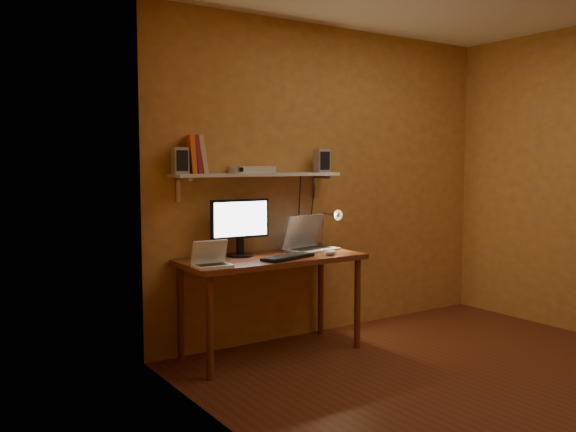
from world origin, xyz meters
TOP-DOWN VIEW (x-y plane):
  - room at (0.00, 0.00)m, footprint 3.44×3.24m
  - desk at (-0.81, 1.28)m, footprint 1.40×0.60m
  - wall_shelf at (-0.81, 1.47)m, footprint 1.40×0.25m
  - monitor at (-0.99, 1.43)m, footprint 0.48×0.21m
  - laptop at (-0.39, 1.40)m, footprint 0.45×0.37m
  - netbook at (-1.39, 1.12)m, footprint 0.26×0.19m
  - keyboard at (-0.76, 1.13)m, footprint 0.47×0.27m
  - mouse at (-0.39, 1.10)m, footprint 0.12×0.09m
  - desk_lamp at (-0.15, 1.41)m, footprint 0.09×0.23m
  - speaker_left at (-1.45, 1.48)m, footprint 0.12×0.12m
  - speaker_right at (-0.20, 1.47)m, footprint 0.12×0.12m
  - books at (-1.31, 1.50)m, footprint 0.19×0.20m
  - shelf_camera at (-1.00, 1.41)m, footprint 0.10×0.06m
  - router at (-0.86, 1.47)m, footprint 0.36×0.28m

SIDE VIEW (x-z plane):
  - desk at x=-0.81m, z-range 0.29..1.04m
  - keyboard at x=-0.76m, z-range 0.75..0.77m
  - mouse at x=-0.39m, z-range 0.75..0.79m
  - netbook at x=-1.39m, z-range 0.71..0.89m
  - laptop at x=-0.39m, z-range 0.68..0.97m
  - desk_lamp at x=-0.15m, z-range 0.77..1.15m
  - monitor at x=-0.99m, z-range 0.78..1.21m
  - room at x=0.00m, z-range -0.02..2.62m
  - wall_shelf at x=-0.81m, z-range 1.26..1.46m
  - router at x=-0.86m, z-range 1.38..1.43m
  - shelf_camera at x=-1.00m, z-range 1.38..1.43m
  - speaker_left at x=-1.45m, z-range 1.38..1.56m
  - speaker_right at x=-0.20m, z-range 1.38..1.56m
  - books at x=-1.31m, z-range 1.37..1.65m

